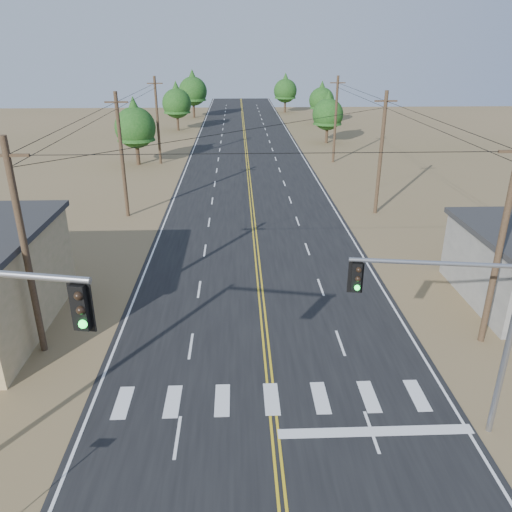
{
  "coord_description": "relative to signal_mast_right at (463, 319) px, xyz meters",
  "views": [
    {
      "loc": [
        -1.26,
        -8.33,
        13.31
      ],
      "look_at": [
        -0.38,
        14.7,
        3.5
      ],
      "focal_mm": 35.0,
      "sensor_mm": 36.0,
      "label": 1
    }
  ],
  "objects": [
    {
      "name": "utility_pole_left_far",
      "position": [
        -16.87,
        45.84,
        0.45
      ],
      "size": [
        1.8,
        0.3,
        10.0
      ],
      "color": "#4C3826",
      "rests_on": "ground"
    },
    {
      "name": "road",
      "position": [
        -6.37,
        23.84,
        -4.66
      ],
      "size": [
        15.0,
        200.0,
        0.02
      ],
      "primitive_type": "cube",
      "color": "black",
      "rests_on": "ground"
    },
    {
      "name": "utility_pole_left_mid",
      "position": [
        -16.87,
        25.84,
        0.45
      ],
      "size": [
        1.8,
        0.3,
        10.0
      ],
      "color": "#4C3826",
      "rests_on": "ground"
    },
    {
      "name": "tree_left_mid",
      "position": [
        -17.4,
        71.07,
        0.16
      ],
      "size": [
        4.74,
        4.74,
        7.9
      ],
      "color": "#3F2D1E",
      "rests_on": "ground"
    },
    {
      "name": "tree_right_far",
      "position": [
        2.63,
        94.04,
        0.2
      ],
      "size": [
        4.78,
        4.78,
        7.97
      ],
      "color": "#3F2D1E",
      "rests_on": "ground"
    },
    {
      "name": "utility_pole_right_mid",
      "position": [
        4.13,
        25.84,
        0.45
      ],
      "size": [
        1.8,
        0.3,
        10.0
      ],
      "color": "#4C3826",
      "rests_on": "ground"
    },
    {
      "name": "tree_left_near",
      "position": [
        -19.45,
        45.39,
        0.15
      ],
      "size": [
        4.73,
        4.73,
        7.88
      ],
      "color": "#3F2D1E",
      "rests_on": "ground"
    },
    {
      "name": "tree_right_near",
      "position": [
        5.47,
        58.65,
        -0.17
      ],
      "size": [
        4.42,
        4.42,
        7.36
      ],
      "color": "#3F2D1E",
      "rests_on": "ground"
    },
    {
      "name": "utility_pole_right_near",
      "position": [
        4.13,
        5.84,
        0.45
      ],
      "size": [
        1.8,
        0.3,
        10.0
      ],
      "color": "#4C3826",
      "rests_on": "ground"
    },
    {
      "name": "tree_left_far",
      "position": [
        -15.94,
        86.69,
        0.84
      ],
      "size": [
        5.41,
        5.41,
        9.01
      ],
      "color": "#3F2D1E",
      "rests_on": "ground"
    },
    {
      "name": "signal_mast_right",
      "position": [
        0.0,
        0.0,
        0.0
      ],
      "size": [
        5.71,
        1.04,
        6.9
      ],
      "rotation": [
        0.0,
        0.0,
        -0.14
      ],
      "color": "gray",
      "rests_on": "ground"
    },
    {
      "name": "tree_right_mid",
      "position": [
        7.63,
        77.82,
        -0.13
      ],
      "size": [
        4.46,
        4.46,
        7.43
      ],
      "color": "#3F2D1E",
      "rests_on": "ground"
    },
    {
      "name": "utility_pole_right_far",
      "position": [
        4.13,
        45.84,
        0.45
      ],
      "size": [
        1.8,
        0.3,
        10.0
      ],
      "color": "#4C3826",
      "rests_on": "ground"
    },
    {
      "name": "utility_pole_left_near",
      "position": [
        -16.87,
        5.84,
        0.45
      ],
      "size": [
        1.8,
        0.3,
        10.0
      ],
      "color": "#4C3826",
      "rests_on": "ground"
    }
  ]
}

